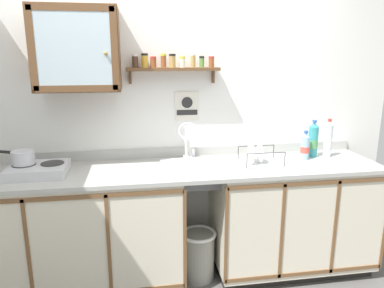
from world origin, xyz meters
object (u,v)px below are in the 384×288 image
(hot_plate_stove, at_px, (38,170))
(saucepan, at_px, (22,157))
(bottle_water_blue_1, at_px, (305,147))
(warning_sign, at_px, (187,106))
(bottle_water_clear_0, at_px, (328,140))
(wall_cabinet, at_px, (77,49))
(dish_rack, at_px, (259,160))
(sink, at_px, (193,169))
(bottle_detergent_teal_2, at_px, (313,140))
(trash_bin, at_px, (198,254))

(hot_plate_stove, distance_m, saucepan, 0.14)
(bottle_water_blue_1, bearing_deg, warning_sign, 164.87)
(bottle_water_clear_0, xyz_separation_m, wall_cabinet, (-1.94, 0.06, 0.72))
(saucepan, xyz_separation_m, warning_sign, (1.21, 0.29, 0.29))
(saucepan, distance_m, warning_sign, 1.27)
(dish_rack, relative_size, wall_cabinet, 0.54)
(dish_rack, bearing_deg, warning_sign, 147.96)
(wall_cabinet, bearing_deg, saucepan, -161.00)
(sink, height_order, dish_rack, sink)
(sink, height_order, saucepan, sink)
(bottle_detergent_teal_2, bearing_deg, trash_bin, -171.01)
(dish_rack, bearing_deg, hot_plate_stove, 179.83)
(bottle_water_blue_1, relative_size, trash_bin, 0.59)
(wall_cabinet, xyz_separation_m, trash_bin, (0.84, -0.19, -1.58))
(saucepan, xyz_separation_m, trash_bin, (1.24, -0.05, -0.85))
(sink, height_order, wall_cabinet, wall_cabinet)
(bottle_water_clear_0, bearing_deg, hot_plate_stove, -177.25)
(saucepan, xyz_separation_m, dish_rack, (1.72, -0.03, -0.09))
(hot_plate_stove, bearing_deg, wall_cabinet, 28.51)
(dish_rack, bearing_deg, bottle_detergent_teal_2, 15.03)
(hot_plate_stove, xyz_separation_m, saucepan, (-0.10, 0.03, 0.09))
(bottle_water_clear_0, distance_m, bottle_water_blue_1, 0.23)
(bottle_detergent_teal_2, relative_size, trash_bin, 0.78)
(bottle_water_clear_0, bearing_deg, bottle_detergent_teal_2, 168.69)
(sink, relative_size, wall_cabinet, 0.82)
(bottle_water_blue_1, distance_m, trash_bin, 1.21)
(hot_plate_stove, height_order, wall_cabinet, wall_cabinet)
(hot_plate_stove, relative_size, bottle_water_clear_0, 1.25)
(bottle_detergent_teal_2, bearing_deg, dish_rack, -164.97)
(saucepan, relative_size, trash_bin, 0.77)
(hot_plate_stove, xyz_separation_m, warning_sign, (1.11, 0.32, 0.38))
(bottle_water_blue_1, xyz_separation_m, bottle_detergent_teal_2, (0.10, 0.06, 0.03))
(sink, distance_m, saucepan, 1.22)
(wall_cabinet, bearing_deg, bottle_detergent_teal_2, -1.02)
(bottle_water_clear_0, distance_m, wall_cabinet, 2.07)
(hot_plate_stove, distance_m, warning_sign, 1.21)
(sink, bearing_deg, bottle_detergent_teal_2, 4.54)
(dish_rack, height_order, trash_bin, dish_rack)
(saucepan, height_order, bottle_water_blue_1, bottle_water_blue_1)
(hot_plate_stove, bearing_deg, bottle_water_clear_0, 2.75)
(sink, distance_m, hot_plate_stove, 1.11)
(bottle_detergent_teal_2, distance_m, trash_bin, 1.31)
(hot_plate_stove, xyz_separation_m, bottle_water_blue_1, (2.03, 0.07, 0.07))
(sink, bearing_deg, hot_plate_stove, -177.37)
(bottle_water_blue_1, distance_m, wall_cabinet, 1.89)
(bottle_detergent_teal_2, relative_size, dish_rack, 0.96)
(hot_plate_stove, bearing_deg, saucepan, 165.67)
(trash_bin, bearing_deg, sink, 113.84)
(hot_plate_stove, relative_size, bottle_detergent_teal_2, 1.29)
(sink, relative_size, trash_bin, 1.22)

